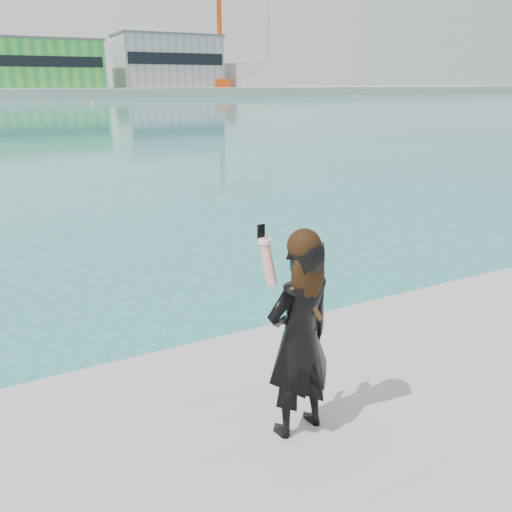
{
  "coord_description": "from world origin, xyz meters",
  "views": [
    {
      "loc": [
        -1.59,
        -3.39,
        3.36
      ],
      "look_at": [
        0.16,
        0.06,
        2.01
      ],
      "focal_mm": 35.0,
      "sensor_mm": 36.0,
      "label": 1
    }
  ],
  "objects": [
    {
      "name": "ground",
      "position": [
        0.0,
        0.0,
        0.0
      ],
      "size": [
        500.0,
        500.0,
        0.0
      ],
      "primitive_type": "plane",
      "color": "#1A7178",
      "rests_on": "ground"
    },
    {
      "name": "flagpole_right",
      "position": [
        22.09,
        121.0,
        6.54
      ],
      "size": [
        1.28,
        0.16,
        8.0
      ],
      "color": "silver",
      "rests_on": "far_quay"
    },
    {
      "name": "warehouse_green",
      "position": [
        8.0,
        127.98,
        7.26
      ],
      "size": [
        30.6,
        16.36,
        10.5
      ],
      "color": "green",
      "rests_on": "far_quay"
    },
    {
      "name": "buoy_near",
      "position": [
        12.69,
        81.74,
        0.0
      ],
      "size": [
        0.5,
        0.5,
        0.5
      ],
      "primitive_type": "sphere",
      "color": "#FDFE0D",
      "rests_on": "ground"
    },
    {
      "name": "woman",
      "position": [
        0.16,
        -0.64,
        1.63
      ],
      "size": [
        0.61,
        0.44,
        1.65
      ],
      "rotation": [
        0.0,
        0.0,
        3.27
      ],
      "color": "black",
      "rests_on": "near_quay"
    },
    {
      "name": "ancillary_shed",
      "position": [
        62.0,
        126.0,
        5.0
      ],
      "size": [
        12.0,
        10.0,
        6.0
      ],
      "primitive_type": "cube",
      "color": "silver",
      "rests_on": "far_quay"
    },
    {
      "name": "dock_crane",
      "position": [
        53.2,
        122.0,
        15.07
      ],
      "size": [
        23.0,
        4.0,
        24.0
      ],
      "color": "#EE4E0E",
      "rests_on": "far_quay"
    },
    {
      "name": "warehouse_grey_right",
      "position": [
        40.0,
        127.98,
        8.26
      ],
      "size": [
        25.5,
        15.35,
        12.5
      ],
      "color": "gray",
      "rests_on": "far_quay"
    }
  ]
}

